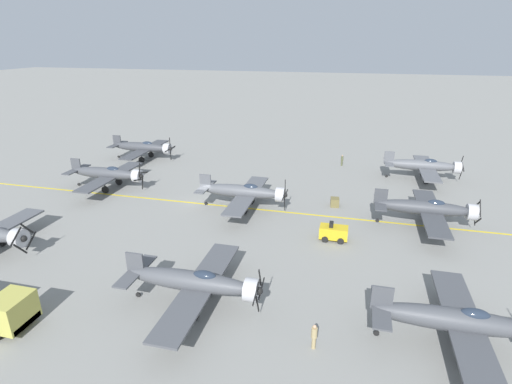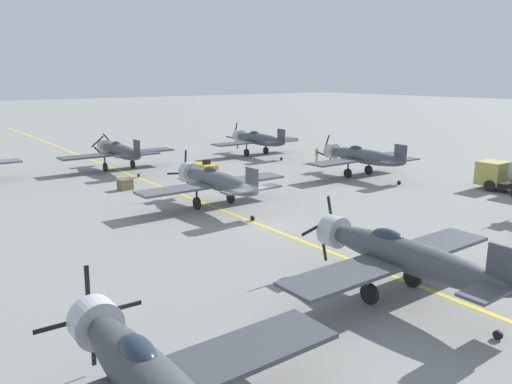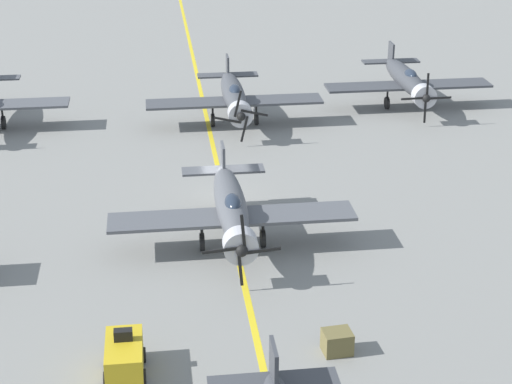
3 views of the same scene
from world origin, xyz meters
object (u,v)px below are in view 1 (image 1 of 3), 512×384
object	(u,v)px
supply_crate_by_tanker	(335,202)
airplane_near_center	(108,174)
ground_crew_walking	(314,336)
ground_crew_inspecting	(342,160)
airplane_far_right	(459,321)
airplane_mid_right	(195,282)
airplane_near_left	(143,147)
airplane_far_left	(424,166)
tow_tractor	(334,232)
airplane_far_center	(427,208)
airplane_mid_center	(244,192)

from	to	relation	value
supply_crate_by_tanker	airplane_near_center	bearing A→B (deg)	-87.44
ground_crew_walking	ground_crew_inspecting	bearing A→B (deg)	-179.71
airplane_far_right	supply_crate_by_tanker	distance (m)	22.55
airplane_mid_right	ground_crew_inspecting	world-z (taller)	airplane_mid_right
airplane_near_left	airplane_near_center	world-z (taller)	airplane_near_left
airplane_far_left	tow_tractor	size ratio (longest dim) A/B	4.62
airplane_far_left	ground_crew_walking	xyz separation A→B (m)	(34.90, -10.58, -1.08)
airplane_far_right	airplane_far_left	bearing A→B (deg)	162.12
airplane_near_left	airplane_mid_right	bearing A→B (deg)	48.79
airplane_far_right	tow_tractor	xyz separation A→B (m)	(-12.51, -8.14, -1.22)
tow_tractor	supply_crate_by_tanker	world-z (taller)	tow_tractor
airplane_far_center	airplane_mid_center	bearing A→B (deg)	-102.21
airplane_mid_right	airplane_mid_center	size ratio (longest dim) A/B	1.00
airplane_far_center	tow_tractor	distance (m)	10.18
ground_crew_walking	ground_crew_inspecting	xyz separation A→B (m)	(-38.87, -0.20, -0.03)
airplane_near_left	supply_crate_by_tanker	xyz separation A→B (m)	(11.60, 30.15, -1.54)
airplane_near_left	ground_crew_inspecting	world-z (taller)	airplane_near_left
airplane_mid_right	supply_crate_by_tanker	world-z (taller)	airplane_mid_right
airplane_mid_center	ground_crew_walking	distance (m)	22.09
airplane_mid_right	airplane_near_center	distance (m)	27.73
airplane_far_left	airplane_near_center	xyz separation A→B (m)	(13.22, -38.69, 0.00)
tow_tractor	ground_crew_walking	size ratio (longest dim) A/B	1.51
airplane_mid_center	airplane_far_center	bearing A→B (deg)	107.27
airplane_mid_right	ground_crew_walking	bearing A→B (deg)	78.16
ground_crew_walking	airplane_mid_right	bearing A→B (deg)	-103.79
airplane_near_left	tow_tractor	world-z (taller)	airplane_near_left
supply_crate_by_tanker	airplane_far_center	bearing A→B (deg)	70.54
airplane_far_left	airplane_far_center	size ratio (longest dim) A/B	1.00
airplane_mid_right	ground_crew_inspecting	size ratio (longest dim) A/B	7.21
airplane_near_left	airplane_far_left	bearing A→B (deg)	105.33
ground_crew_walking	supply_crate_by_tanker	size ratio (longest dim) A/B	1.52
airplane_mid_right	ground_crew_walking	xyz separation A→B (m)	(2.08, 8.49, -1.08)
airplane_near_left	airplane_near_center	size ratio (longest dim) A/B	1.00
airplane_far_right	airplane_near_left	xyz separation A→B (m)	(-32.42, -38.68, 0.00)
airplane_mid_right	tow_tractor	xyz separation A→B (m)	(-12.52, 8.68, -1.22)
airplane_far_right	airplane_far_center	xyz separation A→B (m)	(-17.59, 0.60, 0.00)
airplane_near_left	ground_crew_walking	distance (m)	45.98
airplane_near_center	ground_crew_walking	bearing A→B (deg)	69.32
airplane_near_left	airplane_far_center	world-z (taller)	airplane_near_left
airplane_mid_right	airplane_far_center	size ratio (longest dim) A/B	1.00
airplane_near_left	tow_tractor	size ratio (longest dim) A/B	4.62
tow_tractor	airplane_mid_center	bearing A→B (deg)	-116.75
airplane_near_center	airplane_near_left	bearing A→B (deg)	-153.15
airplane_mid_center	airplane_far_right	bearing A→B (deg)	63.34
airplane_far_right	airplane_near_left	bearing A→B (deg)	-143.91
airplane_far_left	airplane_near_center	distance (m)	40.89
airplane_near_center	supply_crate_by_tanker	distance (m)	27.97
airplane_far_right	ground_crew_walking	world-z (taller)	airplane_far_right
airplane_far_center	ground_crew_inspecting	size ratio (longest dim) A/B	7.21
airplane_far_right	airplane_far_left	distance (m)	32.87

